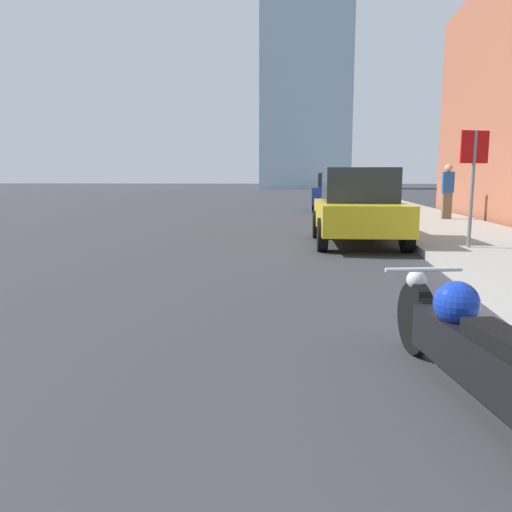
{
  "coord_description": "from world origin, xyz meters",
  "views": [
    {
      "loc": [
        1.94,
        1.68,
        1.43
      ],
      "look_at": [
        1.31,
        6.5,
        0.69
      ],
      "focal_mm": 35.0,
      "sensor_mm": 36.0,
      "label": 1
    }
  ],
  "objects": [
    {
      "name": "parked_car_blue",
      "position": [
        2.63,
        25.4,
        0.87
      ],
      "size": [
        2.16,
        4.58,
        1.74
      ],
      "rotation": [
        0.0,
        0.0,
        -0.1
      ],
      "color": "#1E3899",
      "rests_on": "ground_plane"
    },
    {
      "name": "stop_sign",
      "position": [
        4.77,
        11.63,
        1.64
      ],
      "size": [
        0.57,
        0.26,
        2.19
      ],
      "color": "slate",
      "rests_on": "sidewalk"
    },
    {
      "name": "sidewalk",
      "position": [
        5.46,
        40.0,
        0.07
      ],
      "size": [
        3.26,
        240.0,
        0.15
      ],
      "color": "#9E998E",
      "rests_on": "ground_plane"
    },
    {
      "name": "motorcycle",
      "position": [
        2.92,
        4.89,
        0.37
      ],
      "size": [
        0.78,
        2.51,
        0.75
      ],
      "rotation": [
        0.0,
        0.0,
        0.2
      ],
      "color": "black",
      "rests_on": "ground_plane"
    },
    {
      "name": "pedestrian",
      "position": [
        6.08,
        18.95,
        1.08
      ],
      "size": [
        0.36,
        0.25,
        1.8
      ],
      "color": "brown",
      "rests_on": "sidewalk"
    },
    {
      "name": "parked_car_yellow",
      "position": [
        2.75,
        12.96,
        0.84
      ],
      "size": [
        2.04,
        3.93,
        1.68
      ],
      "rotation": [
        0.0,
        0.0,
        0.05
      ],
      "color": "gold",
      "rests_on": "ground_plane"
    }
  ]
}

